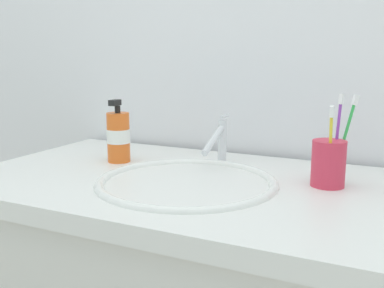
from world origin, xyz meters
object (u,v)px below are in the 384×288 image
(toothbrush_green, at_px, (346,134))
(toothbrush_yellow, at_px, (331,142))
(toothbrush_cup, at_px, (328,163))
(faucet, at_px, (219,140))
(soap_dispenser, at_px, (118,136))
(toothbrush_purple, at_px, (337,133))

(toothbrush_green, bearing_deg, toothbrush_yellow, -107.82)
(toothbrush_cup, xyz_separation_m, toothbrush_yellow, (0.01, -0.03, 0.06))
(faucet, bearing_deg, soap_dispenser, -161.85)
(faucet, bearing_deg, toothbrush_cup, -15.30)
(toothbrush_purple, height_order, soap_dispenser, toothbrush_purple)
(faucet, bearing_deg, toothbrush_green, -7.02)
(toothbrush_cup, height_order, soap_dispenser, soap_dispenser)
(toothbrush_cup, distance_m, toothbrush_yellow, 0.06)
(toothbrush_green, relative_size, toothbrush_purple, 0.99)
(toothbrush_cup, xyz_separation_m, toothbrush_green, (0.03, 0.04, 0.07))
(faucet, relative_size, toothbrush_green, 0.81)
(toothbrush_green, xyz_separation_m, toothbrush_purple, (-0.02, -0.02, 0.00))
(faucet, xyz_separation_m, toothbrush_green, (0.34, -0.04, 0.05))
(toothbrush_cup, bearing_deg, toothbrush_purple, 65.50)
(toothbrush_green, relative_size, soap_dispenser, 1.15)
(faucet, distance_m, toothbrush_cup, 0.32)
(soap_dispenser, bearing_deg, toothbrush_yellow, -2.29)
(toothbrush_yellow, distance_m, toothbrush_purple, 0.06)
(toothbrush_yellow, relative_size, toothbrush_purple, 0.90)
(faucet, height_order, soap_dispenser, soap_dispenser)
(toothbrush_purple, bearing_deg, toothbrush_cup, -114.50)
(toothbrush_green, bearing_deg, faucet, 172.98)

